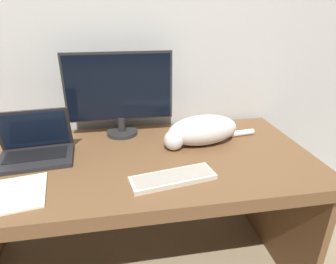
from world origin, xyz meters
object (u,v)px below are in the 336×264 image
object	(u,v)px
laptop	(35,149)
external_keyboard	(173,178)
monitor	(119,92)
cat	(201,130)

from	to	relation	value
laptop	external_keyboard	world-z (taller)	laptop
monitor	laptop	distance (m)	0.49
monitor	laptop	bearing A→B (deg)	-151.83
external_keyboard	monitor	bearing A→B (deg)	100.80
monitor	cat	size ratio (longest dim) A/B	1.08
external_keyboard	cat	size ratio (longest dim) A/B	0.69
external_keyboard	laptop	bearing A→B (deg)	143.69
cat	laptop	bearing A→B (deg)	174.32
laptop	cat	world-z (taller)	laptop
laptop	external_keyboard	size ratio (longest dim) A/B	0.95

